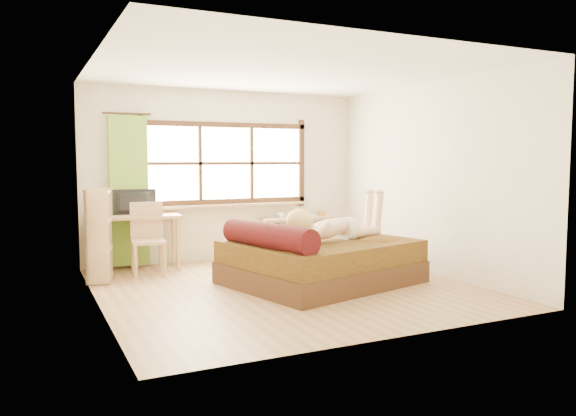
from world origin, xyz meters
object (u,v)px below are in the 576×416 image
bed (318,260)px  desk (135,222)px  woman (333,215)px  kitten (268,232)px  pipe_shelf (297,227)px  chair (148,234)px  bookshelf (99,235)px

bed → desk: 2.79m
woman → kitten: 0.91m
pipe_shelf → kitten: bearing=-126.8°
bed → chair: (-1.88, 1.56, 0.26)m
kitten → desk: (-1.33, 1.80, 0.01)m
woman → bookshelf: size_ratio=1.28×
desk → pipe_shelf: size_ratio=1.04×
kitten → bookshelf: 2.26m
bed → pipe_shelf: bed is taller
bed → bookshelf: (-2.56, 1.34, 0.32)m
pipe_shelf → chair: bearing=-170.7°
kitten → desk: 2.24m
woman → pipe_shelf: (0.51, 2.07, -0.42)m
bed → kitten: bed is taller
kitten → desk: size_ratio=0.25×
bookshelf → pipe_shelf: bearing=23.7°
woman → pipe_shelf: 2.17m
pipe_shelf → bed: bearing=-110.4°
desk → chair: chair is taller
woman → bookshelf: woman is taller
bed → woman: 0.63m
bed → kitten: size_ratio=7.78×
woman → chair: bearing=128.3°
woman → bookshelf: bearing=139.1°
chair → desk: bearing=112.9°
desk → pipe_shelf: bearing=8.5°
woman → desk: (-2.20, 1.95, -0.19)m
woman → chair: (-2.09, 1.59, -0.33)m
bed → woman: bearing=-24.4°
bookshelf → chair: bearing=29.2°
chair → pipe_shelf: chair is taller
pipe_shelf → woman: bearing=-104.9°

